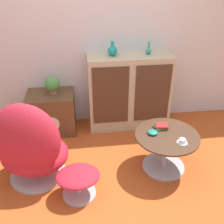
% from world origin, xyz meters
% --- Properties ---
extents(ground_plane, '(12.00, 12.00, 0.00)m').
position_xyz_m(ground_plane, '(0.00, 0.00, 0.00)').
color(ground_plane, '#B74C1E').
extents(wall_back, '(6.40, 0.06, 2.60)m').
position_xyz_m(wall_back, '(0.00, 1.40, 1.30)').
color(wall_back, silver).
rests_on(wall_back, ground_plane).
extents(sideboard, '(1.04, 0.40, 0.98)m').
position_xyz_m(sideboard, '(0.34, 1.18, 0.49)').
color(sideboard, tan).
rests_on(sideboard, ground_plane).
extents(tv_console, '(0.58, 0.44, 0.53)m').
position_xyz_m(tv_console, '(-0.67, 1.15, 0.27)').
color(tv_console, brown).
rests_on(tv_console, ground_plane).
extents(egg_chair, '(0.83, 0.79, 0.92)m').
position_xyz_m(egg_chair, '(-0.80, 0.25, 0.41)').
color(egg_chair, '#B7B7BC').
rests_on(egg_chair, ground_plane).
extents(ottoman, '(0.41, 0.35, 0.28)m').
position_xyz_m(ottoman, '(-0.36, -0.01, 0.20)').
color(ottoman, '#B7B7BC').
rests_on(ottoman, ground_plane).
extents(coffee_table, '(0.66, 0.66, 0.43)m').
position_xyz_m(coffee_table, '(0.57, 0.26, 0.27)').
color(coffee_table, '#B7B7BC').
rests_on(coffee_table, ground_plane).
extents(vase_leftmost, '(0.12, 0.12, 0.17)m').
position_xyz_m(vase_leftmost, '(0.12, 1.18, 1.04)').
color(vase_leftmost, teal).
rests_on(vase_leftmost, sideboard).
extents(vase_inner_left, '(0.07, 0.07, 0.16)m').
position_xyz_m(vase_inner_left, '(0.56, 1.18, 1.02)').
color(vase_inner_left, '#2D8E6B').
rests_on(vase_inner_left, sideboard).
extents(potted_plant, '(0.18, 0.18, 0.23)m').
position_xyz_m(potted_plant, '(-0.62, 1.16, 0.66)').
color(potted_plant, '#996B4C').
rests_on(potted_plant, tv_console).
extents(teacup, '(0.11, 0.11, 0.05)m').
position_xyz_m(teacup, '(0.67, 0.11, 0.45)').
color(teacup, white).
rests_on(teacup, coffee_table).
extents(book_stack, '(0.15, 0.12, 0.04)m').
position_xyz_m(book_stack, '(0.54, 0.39, 0.45)').
color(book_stack, '#237038').
rests_on(book_stack, coffee_table).
extents(bowl, '(0.10, 0.10, 0.04)m').
position_xyz_m(bowl, '(0.42, 0.30, 0.45)').
color(bowl, '#1E7A70').
rests_on(bowl, coffee_table).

